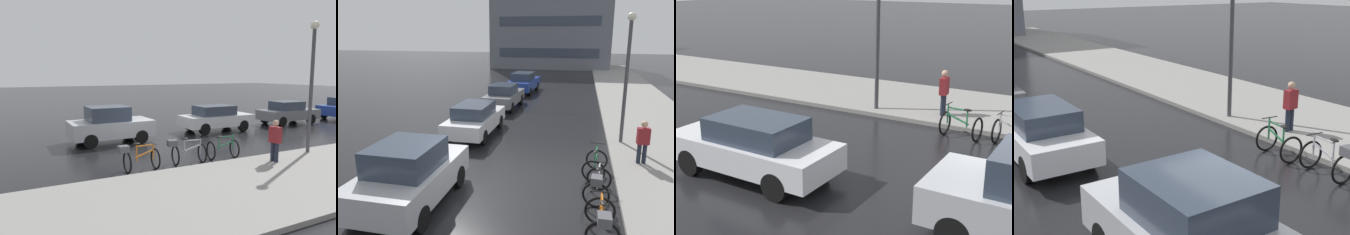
# 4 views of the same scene
# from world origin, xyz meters

# --- Properties ---
(ground_plane) EXTENTS (140.00, 140.00, 0.00)m
(ground_plane) POSITION_xyz_m (0.00, 0.00, 0.00)
(ground_plane) COLOR black
(bicycle_nearest) EXTENTS (0.75, 1.35, 1.00)m
(bicycle_nearest) POSITION_xyz_m (3.03, -1.51, 0.50)
(bicycle_nearest) COLOR black
(bicycle_nearest) RESTS_ON ground
(bicycle_second) EXTENTS (0.85, 1.43, 0.99)m
(bicycle_second) POSITION_xyz_m (3.00, 0.35, 0.50)
(bicycle_second) COLOR black
(bicycle_second) RESTS_ON ground
(bicycle_third) EXTENTS (0.86, 1.17, 0.99)m
(bicycle_third) POSITION_xyz_m (2.99, 2.04, 0.40)
(bicycle_third) COLOR black
(bicycle_third) RESTS_ON ground
(car_silver) EXTENTS (1.96, 3.88, 1.74)m
(car_silver) POSITION_xyz_m (-1.92, -0.90, 0.85)
(car_silver) COLOR #B2B5BA
(car_silver) RESTS_ON ground
(car_white) EXTENTS (1.77, 4.22, 1.47)m
(car_white) POSITION_xyz_m (-2.17, 5.41, 0.75)
(car_white) COLOR silver
(car_white) RESTS_ON ground
(car_grey) EXTENTS (1.84, 4.07, 1.48)m
(car_grey) POSITION_xyz_m (-2.19, 11.13, 0.75)
(car_grey) COLOR slate
(car_grey) RESTS_ON ground
(pedestrian) EXTENTS (0.42, 0.27, 1.65)m
(pedestrian) POSITION_xyz_m (4.57, 3.14, 0.93)
(pedestrian) COLOR #1E2333
(pedestrian) RESTS_ON ground
(streetlamp) EXTENTS (0.32, 0.32, 5.27)m
(streetlamp) POSITION_xyz_m (4.13, 5.40, 3.16)
(streetlamp) COLOR #424247
(streetlamp) RESTS_ON ground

